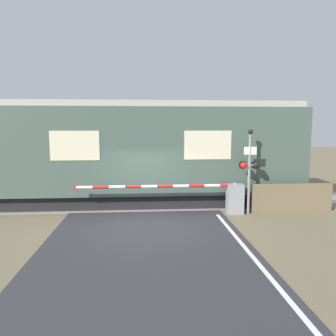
{
  "coord_description": "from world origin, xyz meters",
  "views": [
    {
      "loc": [
        -0.06,
        -10.62,
        3.27
      ],
      "look_at": [
        0.87,
        1.8,
        1.68
      ],
      "focal_mm": 35.0,
      "sensor_mm": 36.0,
      "label": 1
    }
  ],
  "objects": [
    {
      "name": "track_bed",
      "position": [
        0.0,
        3.23,
        0.02
      ],
      "size": [
        36.0,
        3.2,
        0.13
      ],
      "color": "gray",
      "rests_on": "ground_plane"
    },
    {
      "name": "roadside_fence",
      "position": [
        5.59,
        1.27,
        0.55
      ],
      "size": [
        3.19,
        0.06,
        1.1
      ],
      "color": "#726047",
      "rests_on": "ground_plane"
    },
    {
      "name": "ground_plane",
      "position": [
        0.0,
        0.0,
        0.0
      ],
      "size": [
        80.0,
        80.0,
        0.0
      ],
      "primitive_type": "plane",
      "color": "#6B6047"
    },
    {
      "name": "crossing_barrier",
      "position": [
        2.78,
        1.2,
        0.67
      ],
      "size": [
        6.24,
        0.44,
        1.18
      ],
      "color": "gray",
      "rests_on": "ground_plane"
    },
    {
      "name": "train",
      "position": [
        -2.59,
        3.23,
        2.17
      ],
      "size": [
        18.03,
        3.19,
        4.25
      ],
      "color": "black",
      "rests_on": "ground_plane"
    },
    {
      "name": "signal_post",
      "position": [
        3.85,
        1.14,
        1.8
      ],
      "size": [
        0.77,
        0.26,
        3.16
      ],
      "color": "gray",
      "rests_on": "ground_plane"
    }
  ]
}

